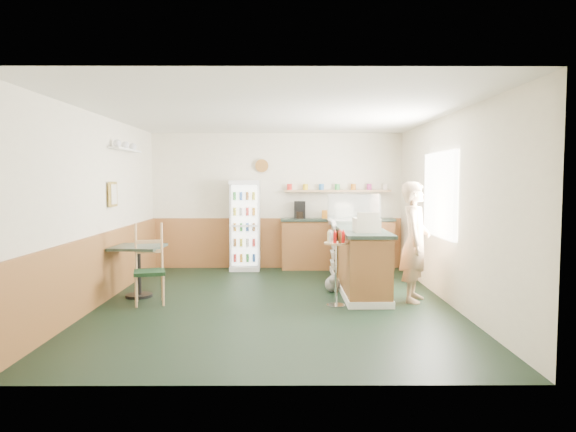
{
  "coord_description": "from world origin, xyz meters",
  "views": [
    {
      "loc": [
        0.18,
        -7.3,
        1.76
      ],
      "look_at": [
        0.21,
        0.6,
        1.21
      ],
      "focal_mm": 32.0,
      "sensor_mm": 36.0,
      "label": 1
    }
  ],
  "objects_px": {
    "condiment_stand": "(336,256)",
    "cafe_table": "(138,261)",
    "cash_register": "(366,225)",
    "shopkeeper": "(415,242)",
    "drinks_fridge": "(245,225)",
    "display_case": "(353,209)",
    "cafe_chair": "(151,261)"
  },
  "relations": [
    {
      "from": "shopkeeper",
      "to": "cafe_chair",
      "type": "distance_m",
      "value": 3.83
    },
    {
      "from": "condiment_stand",
      "to": "drinks_fridge",
      "type": "bearing_deg",
      "value": 117.04
    },
    {
      "from": "display_case",
      "to": "cash_register",
      "type": "height_order",
      "value": "display_case"
    },
    {
      "from": "cash_register",
      "to": "shopkeeper",
      "type": "height_order",
      "value": "shopkeeper"
    },
    {
      "from": "drinks_fridge",
      "to": "cafe_table",
      "type": "distance_m",
      "value": 2.78
    },
    {
      "from": "display_case",
      "to": "cafe_chair",
      "type": "distance_m",
      "value": 3.56
    },
    {
      "from": "shopkeeper",
      "to": "condiment_stand",
      "type": "height_order",
      "value": "shopkeeper"
    },
    {
      "from": "shopkeeper",
      "to": "cafe_table",
      "type": "distance_m",
      "value": 4.12
    },
    {
      "from": "shopkeeper",
      "to": "cafe_chair",
      "type": "bearing_deg",
      "value": 111.53
    },
    {
      "from": "drinks_fridge",
      "to": "cafe_chair",
      "type": "relative_size",
      "value": 1.54
    },
    {
      "from": "shopkeeper",
      "to": "drinks_fridge",
      "type": "bearing_deg",
      "value": 65.83
    },
    {
      "from": "display_case",
      "to": "cash_register",
      "type": "relative_size",
      "value": 2.4
    },
    {
      "from": "cash_register",
      "to": "cafe_chair",
      "type": "xyz_separation_m",
      "value": [
        -3.12,
        -0.1,
        -0.52
      ]
    },
    {
      "from": "display_case",
      "to": "cafe_table",
      "type": "height_order",
      "value": "display_case"
    },
    {
      "from": "shopkeeper",
      "to": "cafe_chair",
      "type": "relative_size",
      "value": 1.53
    },
    {
      "from": "cash_register",
      "to": "condiment_stand",
      "type": "xyz_separation_m",
      "value": [
        -0.47,
        -0.33,
        -0.4
      ]
    },
    {
      "from": "condiment_stand",
      "to": "cafe_chair",
      "type": "relative_size",
      "value": 0.92
    },
    {
      "from": "cash_register",
      "to": "cafe_table",
      "type": "distance_m",
      "value": 3.46
    },
    {
      "from": "cash_register",
      "to": "condiment_stand",
      "type": "distance_m",
      "value": 0.7
    },
    {
      "from": "display_case",
      "to": "condiment_stand",
      "type": "xyz_separation_m",
      "value": [
        -0.47,
        -1.8,
        -0.55
      ]
    },
    {
      "from": "cash_register",
      "to": "shopkeeper",
      "type": "distance_m",
      "value": 0.74
    },
    {
      "from": "drinks_fridge",
      "to": "condiment_stand",
      "type": "bearing_deg",
      "value": -62.96
    },
    {
      "from": "condiment_stand",
      "to": "cash_register",
      "type": "bearing_deg",
      "value": 35.08
    },
    {
      "from": "cash_register",
      "to": "cafe_chair",
      "type": "height_order",
      "value": "cash_register"
    },
    {
      "from": "cash_register",
      "to": "condiment_stand",
      "type": "height_order",
      "value": "cash_register"
    },
    {
      "from": "condiment_stand",
      "to": "cafe_table",
      "type": "bearing_deg",
      "value": 168.86
    },
    {
      "from": "drinks_fridge",
      "to": "cash_register",
      "type": "relative_size",
      "value": 4.74
    },
    {
      "from": "display_case",
      "to": "shopkeeper",
      "type": "relative_size",
      "value": 0.51
    },
    {
      "from": "cash_register",
      "to": "shopkeeper",
      "type": "xyz_separation_m",
      "value": [
        0.7,
        -0.05,
        -0.24
      ]
    },
    {
      "from": "drinks_fridge",
      "to": "cafe_table",
      "type": "xyz_separation_m",
      "value": [
        -1.43,
        -2.37,
        -0.33
      ]
    },
    {
      "from": "display_case",
      "to": "condiment_stand",
      "type": "bearing_deg",
      "value": -104.65
    },
    {
      "from": "drinks_fridge",
      "to": "display_case",
      "type": "height_order",
      "value": "drinks_fridge"
    }
  ]
}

